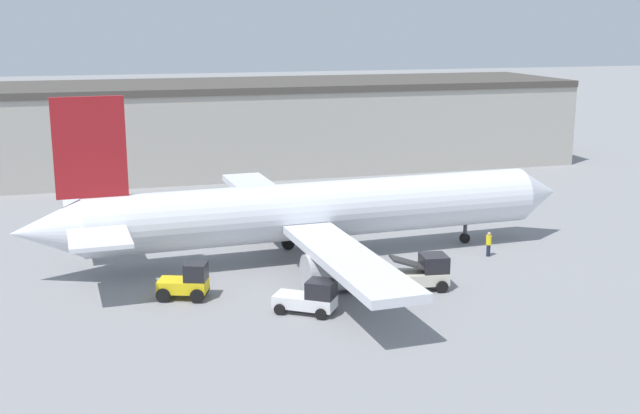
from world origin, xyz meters
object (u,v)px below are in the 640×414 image
(ground_crew_worker, at_px, (489,243))
(pushback_tug, at_px, (187,282))
(baggage_tug, at_px, (310,298))
(airplane, at_px, (306,212))
(belt_loader_truck, at_px, (423,272))

(ground_crew_worker, distance_m, pushback_tug, 21.14)
(baggage_tug, bearing_deg, ground_crew_worker, 60.45)
(airplane, bearing_deg, belt_loader_truck, -60.67)
(belt_loader_truck, bearing_deg, ground_crew_worker, 42.32)
(belt_loader_truck, bearing_deg, airplane, 128.80)
(baggage_tug, xyz_separation_m, belt_loader_truck, (7.60, 2.18, 0.12))
(baggage_tug, bearing_deg, airplane, 110.24)
(airplane, xyz_separation_m, belt_loader_truck, (5.09, -8.05, -2.21))
(ground_crew_worker, bearing_deg, belt_loader_truck, 134.59)
(airplane, distance_m, belt_loader_truck, 9.78)
(baggage_tug, height_order, belt_loader_truck, belt_loader_truck)
(ground_crew_worker, xyz_separation_m, pushback_tug, (-20.93, -2.98, 0.08))
(ground_crew_worker, bearing_deg, pushback_tug, 106.88)
(airplane, height_order, baggage_tug, airplane)
(ground_crew_worker, xyz_separation_m, baggage_tug, (-14.66, -7.28, -0.02))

